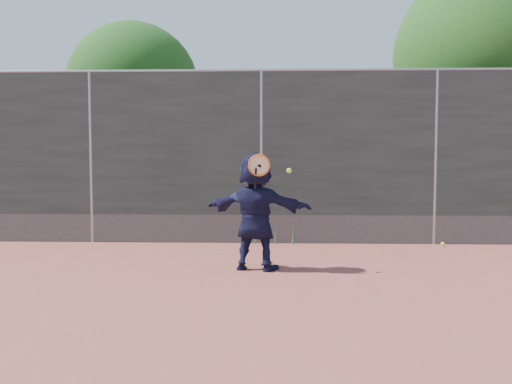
{
  "coord_description": "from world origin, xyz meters",
  "views": [
    {
      "loc": [
        0.28,
        -6.42,
        1.59
      ],
      "look_at": [
        -0.01,
        1.24,
        1.06
      ],
      "focal_mm": 40.0,
      "sensor_mm": 36.0,
      "label": 1
    }
  ],
  "objects": [
    {
      "name": "tree_right",
      "position": [
        4.68,
        5.75,
        3.49
      ],
      "size": [
        3.78,
        3.6,
        5.39
      ],
      "color": "#382314",
      "rests_on": "ground"
    },
    {
      "name": "fence",
      "position": [
        -0.0,
        3.5,
        1.58
      ],
      "size": [
        20.0,
        0.06,
        3.03
      ],
      "color": "#38423D",
      "rests_on": "ground"
    },
    {
      "name": "player",
      "position": [
        -0.01,
        1.24,
        0.79
      ],
      "size": [
        1.54,
        0.81,
        1.59
      ],
      "primitive_type": "imported",
      "rotation": [
        0.0,
        0.0,
        2.89
      ],
      "color": "#121533",
      "rests_on": "ground"
    },
    {
      "name": "ball_ground",
      "position": [
        3.1,
        3.28,
        0.03
      ],
      "size": [
        0.07,
        0.07,
        0.07
      ],
      "primitive_type": "sphere",
      "color": "#C5FB37",
      "rests_on": "ground"
    },
    {
      "name": "tree_left",
      "position": [
        -2.85,
        6.55,
        2.94
      ],
      "size": [
        3.15,
        3.0,
        4.53
      ],
      "color": "#382314",
      "rests_on": "ground"
    },
    {
      "name": "weed_clump",
      "position": [
        0.29,
        3.38,
        0.13
      ],
      "size": [
        0.68,
        0.07,
        0.3
      ],
      "color": "#387226",
      "rests_on": "ground"
    },
    {
      "name": "ground",
      "position": [
        0.0,
        0.0,
        0.0
      ],
      "size": [
        80.0,
        80.0,
        0.0
      ],
      "primitive_type": "plane",
      "color": "#9E4C42",
      "rests_on": "ground"
    },
    {
      "name": "swing_action",
      "position": [
        0.08,
        1.05,
        1.4
      ],
      "size": [
        0.57,
        0.15,
        0.51
      ],
      "color": "orange",
      "rests_on": "ground"
    }
  ]
}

